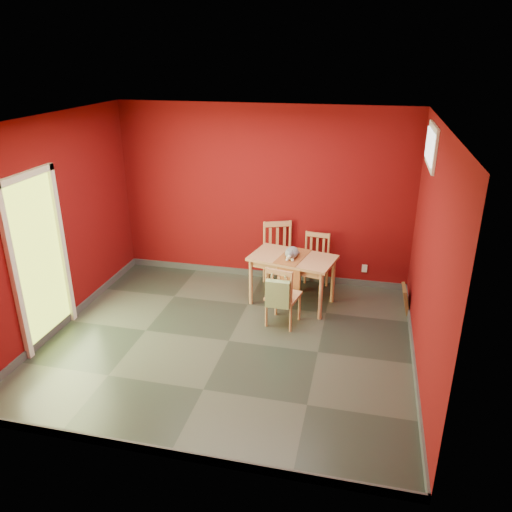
% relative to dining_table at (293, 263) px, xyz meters
% --- Properties ---
extents(ground, '(4.50, 4.50, 0.00)m').
position_rel_dining_table_xyz_m(ground, '(-0.60, -1.20, -0.63)').
color(ground, '#2D342D').
rests_on(ground, ground).
extents(room_shell, '(4.50, 4.50, 4.50)m').
position_rel_dining_table_xyz_m(room_shell, '(-0.60, -1.20, -0.58)').
color(room_shell, '#620A0B').
rests_on(room_shell, ground).
extents(doorway, '(0.06, 1.01, 2.13)m').
position_rel_dining_table_xyz_m(doorway, '(-2.83, -1.60, 0.49)').
color(doorway, '#B7D838').
rests_on(doorway, ground).
extents(window, '(0.05, 0.90, 0.50)m').
position_rel_dining_table_xyz_m(window, '(1.62, -0.20, 1.72)').
color(window, white).
rests_on(window, room_shell).
extents(outlet_plate, '(0.08, 0.02, 0.12)m').
position_rel_dining_table_xyz_m(outlet_plate, '(1.00, 0.79, -0.33)').
color(outlet_plate, silver).
rests_on(outlet_plate, room_shell).
extents(dining_table, '(1.27, 0.90, 0.72)m').
position_rel_dining_table_xyz_m(dining_table, '(0.00, 0.00, 0.00)').
color(dining_table, tan).
rests_on(dining_table, ground).
extents(table_runner, '(0.46, 0.74, 0.34)m').
position_rel_dining_table_xyz_m(table_runner, '(-0.00, -0.11, 0.04)').
color(table_runner, '#954F26').
rests_on(table_runner, dining_table).
extents(chair_far_left, '(0.60, 0.60, 1.00)m').
position_rel_dining_table_xyz_m(chair_far_left, '(-0.29, 0.53, -0.12)').
color(chair_far_left, tan).
rests_on(chair_far_left, ground).
extents(chair_far_right, '(0.44, 0.44, 0.86)m').
position_rel_dining_table_xyz_m(chair_far_right, '(0.26, 0.55, -0.19)').
color(chair_far_right, tan).
rests_on(chair_far_right, ground).
extents(chair_near, '(0.47, 0.47, 0.85)m').
position_rel_dining_table_xyz_m(chair_near, '(-0.03, -0.64, -0.20)').
color(chair_near, tan).
rests_on(chair_near, ground).
extents(tote_bag, '(0.31, 0.18, 0.43)m').
position_rel_dining_table_xyz_m(tote_bag, '(-0.05, -0.85, -0.08)').
color(tote_bag, '#92AE6F').
rests_on(tote_bag, chair_near).
extents(cat, '(0.21, 0.39, 0.19)m').
position_rel_dining_table_xyz_m(cat, '(-0.01, -0.02, 0.19)').
color(cat, slate).
rests_on(cat, table_runner).
extents(picture_frame, '(0.13, 0.36, 0.36)m').
position_rel_dining_table_xyz_m(picture_frame, '(1.58, 0.13, -0.45)').
color(picture_frame, brown).
rests_on(picture_frame, ground).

